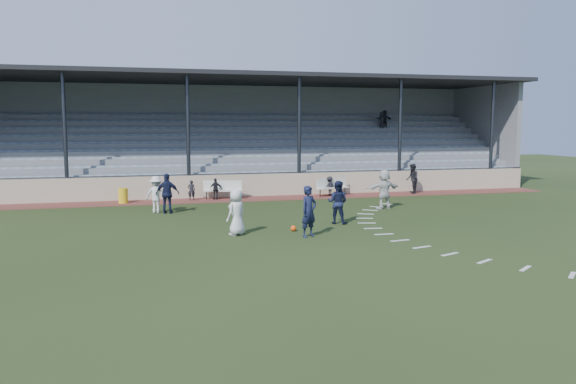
% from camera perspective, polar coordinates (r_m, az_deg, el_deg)
% --- Properties ---
extents(ground, '(90.00, 90.00, 0.00)m').
position_cam_1_polar(ground, '(19.14, 1.88, -4.73)').
color(ground, '#223114').
rests_on(ground, ground).
extents(cinder_track, '(34.00, 2.00, 0.02)m').
position_cam_1_polar(cinder_track, '(29.23, -3.93, -0.70)').
color(cinder_track, brown).
rests_on(cinder_track, ground).
extents(retaining_wall, '(34.00, 0.18, 1.20)m').
position_cam_1_polar(retaining_wall, '(30.18, -4.31, 0.67)').
color(retaining_wall, '#BAA98F').
rests_on(retaining_wall, ground).
extents(bench_left, '(2.04, 0.88, 0.95)m').
position_cam_1_polar(bench_left, '(29.26, -6.65, 0.41)').
color(bench_left, silver).
rests_on(bench_left, cinder_track).
extents(bench_right, '(2.02, 1.08, 0.95)m').
position_cam_1_polar(bench_right, '(30.47, 4.50, 0.69)').
color(bench_right, silver).
rests_on(bench_right, cinder_track).
extents(trash_bin, '(0.46, 0.46, 0.73)m').
position_cam_1_polar(trash_bin, '(28.63, -16.41, -0.36)').
color(trash_bin, yellow).
rests_on(trash_bin, cinder_track).
extents(football, '(0.21, 0.21, 0.21)m').
position_cam_1_polar(football, '(20.38, 0.55, -3.71)').
color(football, '#F14E0E').
rests_on(football, ground).
extents(player_white_lead, '(0.94, 0.89, 1.62)m').
position_cam_1_polar(player_white_lead, '(19.65, -5.26, -2.06)').
color(player_white_lead, silver).
rests_on(player_white_lead, ground).
extents(player_navy_lead, '(0.77, 0.67, 1.77)m').
position_cam_1_polar(player_navy_lead, '(19.27, 2.13, -1.99)').
color(player_navy_lead, '#131935').
rests_on(player_navy_lead, ground).
extents(player_navy_mid, '(1.03, 0.99, 1.68)m').
position_cam_1_polar(player_navy_mid, '(21.93, 5.06, -1.04)').
color(player_navy_mid, '#131935').
rests_on(player_navy_mid, ground).
extents(player_white_wing, '(1.19, 0.97, 1.61)m').
position_cam_1_polar(player_white_wing, '(25.21, -13.23, -0.25)').
color(player_white_wing, silver).
rests_on(player_white_wing, ground).
extents(player_navy_wing, '(1.09, 0.64, 1.74)m').
position_cam_1_polar(player_navy_wing, '(24.87, -12.15, -0.16)').
color(player_navy_wing, '#131935').
rests_on(player_navy_wing, ground).
extents(player_white_back, '(1.74, 0.77, 1.82)m').
position_cam_1_polar(player_white_back, '(26.09, 9.74, 0.30)').
color(player_white_back, silver).
rests_on(player_white_back, ground).
extents(official, '(0.85, 0.97, 1.66)m').
position_cam_1_polar(official, '(32.09, 12.51, 1.34)').
color(official, black).
rests_on(official, cinder_track).
extents(sub_left_near, '(0.39, 0.28, 1.03)m').
position_cam_1_polar(sub_left_near, '(28.93, -9.79, 0.18)').
color(sub_left_near, black).
rests_on(sub_left_near, cinder_track).
extents(sub_left_far, '(0.67, 0.35, 1.10)m').
position_cam_1_polar(sub_left_far, '(28.97, -7.35, 0.31)').
color(sub_left_far, black).
rests_on(sub_left_far, cinder_track).
extents(sub_right, '(0.78, 0.62, 1.05)m').
position_cam_1_polar(sub_right, '(30.38, 4.25, 0.60)').
color(sub_right, black).
rests_on(sub_right, cinder_track).
extents(grandstand, '(34.60, 9.00, 6.61)m').
position_cam_1_polar(grandstand, '(34.70, -5.71, 4.11)').
color(grandstand, gray).
rests_on(grandstand, ground).
extents(penalty_arc, '(3.89, 14.63, 0.01)m').
position_cam_1_polar(penalty_arc, '(20.67, 12.94, -4.02)').
color(penalty_arc, silver).
rests_on(penalty_arc, ground).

